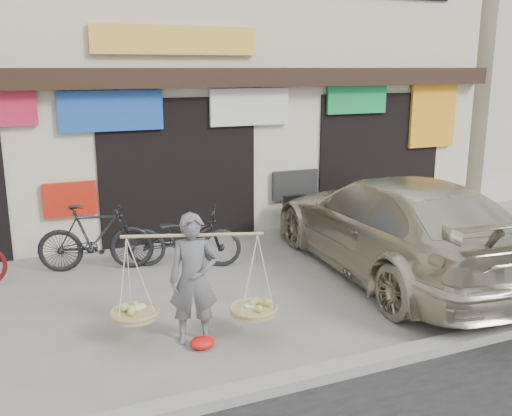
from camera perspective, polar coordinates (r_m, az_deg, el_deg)
name	(u,v)px	position (r m, az deg, el deg)	size (l,w,h in m)	color
ground	(252,308)	(8.00, -0.42, -9.95)	(70.00, 70.00, 0.00)	gray
kerb	(324,373)	(6.37, 6.86, -16.07)	(70.00, 0.25, 0.12)	gray
shophouse_block	(141,57)	(13.47, -11.46, 14.54)	(14.00, 6.32, 7.00)	beige
street_vendor	(194,285)	(6.84, -6.24, -7.62)	(1.90, 1.01, 1.60)	slate
bike_1	(96,238)	(9.60, -15.73, -2.86)	(0.52, 1.84, 1.11)	black
bike_2	(184,237)	(9.52, -7.23, -2.92)	(0.66, 1.90, 1.00)	black
suv	(394,225)	(9.33, 13.62, -1.68)	(2.58, 5.59, 1.58)	#BEB499
red_bag	(203,343)	(6.95, -5.37, -13.26)	(0.31, 0.25, 0.14)	red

